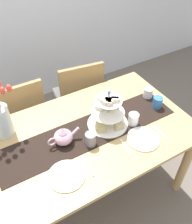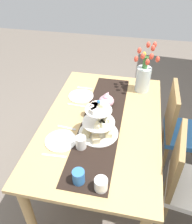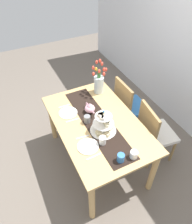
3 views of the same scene
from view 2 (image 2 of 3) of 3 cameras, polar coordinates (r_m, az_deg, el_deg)
name	(u,v)px [view 2 (image 2 of 3)]	position (r m, az deg, el deg)	size (l,w,h in m)	color
ground_plane	(101,178)	(2.42, 1.20, -15.96)	(8.00, 8.00, 0.00)	#6B6056
dining_table	(102,131)	(1.93, 1.44, -4.68)	(1.49, 0.94, 0.76)	tan
chair_left	(181,128)	(2.32, 20.21, -3.72)	(0.42, 0.42, 0.91)	olive
chair_right	(187,181)	(1.91, 21.68, -15.57)	(0.47, 0.47, 0.91)	olive
table_runner	(102,121)	(1.86, 1.40, -2.12)	(1.34, 0.31, 0.00)	black
tiered_cake_stand	(98,123)	(1.68, 0.55, -2.81)	(0.30, 0.30, 0.30)	beige
teapot	(106,100)	(1.98, 2.59, 2.86)	(0.24, 0.13, 0.14)	#E5A8BC
tulip_vase	(144,75)	(2.19, 11.71, 8.91)	(0.24, 0.22, 0.45)	silver
cream_jug	(101,184)	(1.41, 1.24, -17.47)	(0.08, 0.08, 0.09)	white
dinner_plate_left	(81,96)	(2.14, -3.73, 3.94)	(0.23, 0.23, 0.01)	white
fork_left	(85,88)	(2.26, -2.80, 5.93)	(0.02, 0.15, 0.01)	silver
knife_left	(77,105)	(2.03, -4.75, 1.63)	(0.01, 0.17, 0.01)	silver
dinner_plate_right	(61,141)	(1.71, -8.70, -7.02)	(0.23, 0.23, 0.01)	white
fork_right	(67,128)	(1.81, -7.25, -3.89)	(0.02, 0.15, 0.01)	silver
knife_right	(54,156)	(1.62, -10.34, -10.61)	(0.01, 0.17, 0.01)	silver
mug_grey	(91,110)	(1.88, -1.37, 0.40)	(0.08, 0.08, 0.10)	slate
mug_white_text	(81,143)	(1.62, -3.77, -7.54)	(0.08, 0.08, 0.10)	white
mug_orange	(79,177)	(1.44, -4.34, -15.70)	(0.08, 0.08, 0.10)	#3370B7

